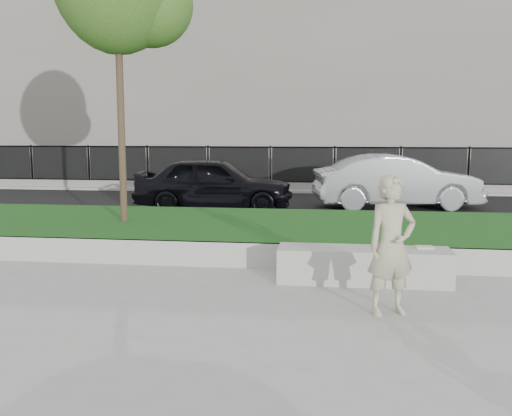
# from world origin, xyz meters

# --- Properties ---
(ground) EXTENTS (90.00, 90.00, 0.00)m
(ground) POSITION_xyz_m (0.00, 0.00, 0.00)
(ground) COLOR gray
(ground) RESTS_ON ground
(grass_bank) EXTENTS (34.00, 4.00, 0.40)m
(grass_bank) POSITION_xyz_m (0.00, 3.00, 0.20)
(grass_bank) COLOR #0E3A12
(grass_bank) RESTS_ON ground
(grass_kerb) EXTENTS (34.00, 0.08, 0.40)m
(grass_kerb) POSITION_xyz_m (0.00, 1.04, 0.20)
(grass_kerb) COLOR #9B9991
(grass_kerb) RESTS_ON ground
(street) EXTENTS (34.00, 7.00, 0.04)m
(street) POSITION_xyz_m (0.00, 8.50, 0.02)
(street) COLOR black
(street) RESTS_ON ground
(far_pavement) EXTENTS (34.00, 3.00, 0.12)m
(far_pavement) POSITION_xyz_m (0.00, 13.00, 0.06)
(far_pavement) COLOR gray
(far_pavement) RESTS_ON ground
(iron_fence) EXTENTS (32.00, 0.30, 1.50)m
(iron_fence) POSITION_xyz_m (0.00, 12.00, 0.54)
(iron_fence) COLOR slate
(iron_fence) RESTS_ON far_pavement
(building_facade) EXTENTS (34.00, 10.00, 10.00)m
(building_facade) POSITION_xyz_m (0.00, 20.00, 5.00)
(building_facade) COLOR slate
(building_facade) RESTS_ON ground
(stone_bench) EXTENTS (2.41, 0.60, 0.49)m
(stone_bench) POSITION_xyz_m (1.98, 0.40, 0.25)
(stone_bench) COLOR #9B9991
(stone_bench) RESTS_ON ground
(man) EXTENTS (0.70, 0.59, 1.64)m
(man) POSITION_xyz_m (2.22, -0.97, 0.82)
(man) COLOR tan
(man) RESTS_ON ground
(book) EXTENTS (0.26, 0.20, 0.03)m
(book) POSITION_xyz_m (2.83, 0.52, 0.51)
(book) COLOR beige
(book) RESTS_ON stone_bench
(car_dark) EXTENTS (4.24, 1.88, 1.42)m
(car_dark) POSITION_xyz_m (-1.58, 7.17, 0.75)
(car_dark) COLOR black
(car_dark) RESTS_ON street
(car_silver) EXTENTS (4.61, 2.28, 1.45)m
(car_silver) POSITION_xyz_m (3.26, 8.16, 0.77)
(car_silver) COLOR #93969B
(car_silver) RESTS_ON street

